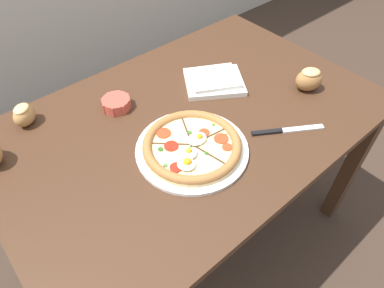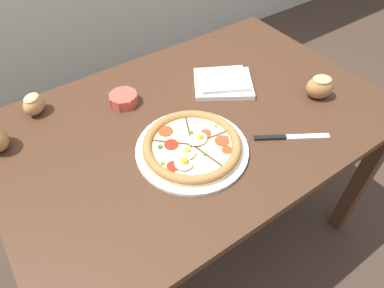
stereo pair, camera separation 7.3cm
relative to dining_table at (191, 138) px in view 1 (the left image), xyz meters
The scene contains 8 objects.
ground_plane 0.66m from the dining_table, ahead, with size 12.00×12.00×0.00m, color #3D2D23.
dining_table is the anchor object (origin of this frame).
pizza 0.20m from the dining_table, 128.57° to the right, with size 0.36×0.36×0.05m.
ramekin_bowl 0.30m from the dining_table, 128.09° to the left, with size 0.11×0.11×0.04m.
napkin_folded 0.24m from the dining_table, 24.29° to the left, with size 0.28×0.27×0.04m.
bread_piece_near 0.58m from the dining_table, 142.42° to the left, with size 0.10×0.10×0.08m.
bread_piece_mid 0.49m from the dining_table, 20.49° to the right, with size 0.12×0.11×0.09m.
knife_main 0.35m from the dining_table, 52.40° to the right, with size 0.22×0.15×0.01m.
Camera 1 is at (-0.57, -0.68, 1.56)m, focal length 32.00 mm.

